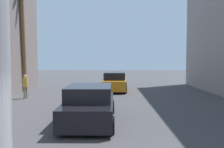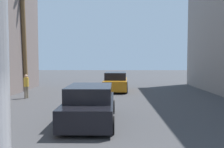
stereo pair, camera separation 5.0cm
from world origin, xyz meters
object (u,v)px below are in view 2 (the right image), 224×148
palm_tree_far_left (25,26)px  pedestrian_far_left (26,85)px  car_far (116,82)px  car_lead (90,105)px

palm_tree_far_left → pedestrian_far_left: (1.34, -3.60, -4.37)m
palm_tree_far_left → pedestrian_far_left: size_ratio=5.50×
pedestrian_far_left → car_far: bearing=35.2°
car_lead → palm_tree_far_left: bearing=122.6°
car_lead → car_far: 10.63m
car_lead → palm_tree_far_left: size_ratio=0.54×
car_far → palm_tree_far_left: size_ratio=0.54×
car_lead → pedestrian_far_left: (-4.97, 6.27, 0.21)m
car_lead → car_far: (1.12, 10.57, -0.00)m
car_lead → car_far: same height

